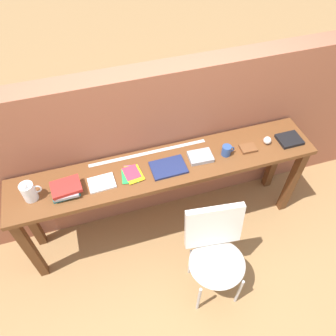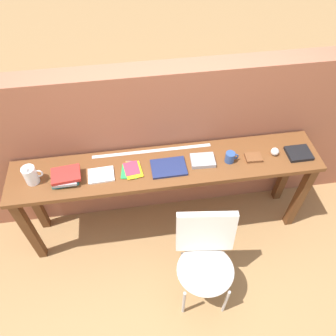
{
  "view_description": "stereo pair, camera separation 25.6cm",
  "coord_description": "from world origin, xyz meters",
  "px_view_note": "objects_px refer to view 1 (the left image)",
  "views": [
    {
      "loc": [
        -0.49,
        -1.35,
        2.84
      ],
      "look_at": [
        0.0,
        0.25,
        0.9
      ],
      "focal_mm": 35.0,
      "sensor_mm": 36.0,
      "label": 1
    },
    {
      "loc": [
        -0.24,
        -1.41,
        2.84
      ],
      "look_at": [
        0.0,
        0.25,
        0.9
      ],
      "focal_mm": 35.0,
      "sensor_mm": 36.0,
      "label": 2
    }
  ],
  "objects_px": {
    "book_repair_rightmost": "(289,140)",
    "chair_white_moulded": "(216,251)",
    "leather_journal_brown": "(248,148)",
    "pitcher_white": "(29,192)",
    "magazine_cycling": "(102,183)",
    "mug": "(227,150)",
    "pamphlet_pile_colourful": "(132,174)",
    "book_stack_leftmost": "(66,189)",
    "sports_ball_small": "(267,140)",
    "book_open_centre": "(168,167)"
  },
  "relations": [
    {
      "from": "pitcher_white",
      "to": "magazine_cycling",
      "type": "distance_m",
      "value": 0.52
    },
    {
      "from": "chair_white_moulded",
      "to": "book_stack_leftmost",
      "type": "relative_size",
      "value": 3.82
    },
    {
      "from": "magazine_cycling",
      "to": "pamphlet_pile_colourful",
      "type": "xyz_separation_m",
      "value": [
        0.24,
        0.02,
        -0.0
      ]
    },
    {
      "from": "pamphlet_pile_colourful",
      "to": "leather_journal_brown",
      "type": "xyz_separation_m",
      "value": [
        0.99,
        -0.02,
        0.0
      ]
    },
    {
      "from": "magazine_cycling",
      "to": "book_open_centre",
      "type": "distance_m",
      "value": 0.53
    },
    {
      "from": "book_stack_leftmost",
      "to": "magazine_cycling",
      "type": "distance_m",
      "value": 0.26
    },
    {
      "from": "book_stack_leftmost",
      "to": "pamphlet_pile_colourful",
      "type": "relative_size",
      "value": 1.14
    },
    {
      "from": "chair_white_moulded",
      "to": "mug",
      "type": "bearing_deg",
      "value": 63.73
    },
    {
      "from": "book_open_centre",
      "to": "sports_ball_small",
      "type": "xyz_separation_m",
      "value": [
        0.88,
        0.02,
        0.02
      ]
    },
    {
      "from": "magazine_cycling",
      "to": "book_open_centre",
      "type": "xyz_separation_m",
      "value": [
        0.53,
        -0.0,
        0.0
      ]
    },
    {
      "from": "book_open_centre",
      "to": "sports_ball_small",
      "type": "bearing_deg",
      "value": 0.81
    },
    {
      "from": "book_repair_rightmost",
      "to": "magazine_cycling",
      "type": "bearing_deg",
      "value": 179.64
    },
    {
      "from": "book_open_centre",
      "to": "mug",
      "type": "relative_size",
      "value": 2.5
    },
    {
      "from": "sports_ball_small",
      "to": "book_repair_rightmost",
      "type": "bearing_deg",
      "value": -8.92
    },
    {
      "from": "sports_ball_small",
      "to": "leather_journal_brown",
      "type": "bearing_deg",
      "value": -173.78
    },
    {
      "from": "sports_ball_small",
      "to": "book_repair_rightmost",
      "type": "height_order",
      "value": "sports_ball_small"
    },
    {
      "from": "magazine_cycling",
      "to": "book_repair_rightmost",
      "type": "relative_size",
      "value": 1.02
    },
    {
      "from": "book_repair_rightmost",
      "to": "chair_white_moulded",
      "type": "bearing_deg",
      "value": -145.54
    },
    {
      "from": "book_open_centre",
      "to": "chair_white_moulded",
      "type": "bearing_deg",
      "value": -73.59
    },
    {
      "from": "magazine_cycling",
      "to": "mug",
      "type": "bearing_deg",
      "value": -2.11
    },
    {
      "from": "chair_white_moulded",
      "to": "leather_journal_brown",
      "type": "bearing_deg",
      "value": 50.87
    },
    {
      "from": "pamphlet_pile_colourful",
      "to": "book_stack_leftmost",
      "type": "bearing_deg",
      "value": -176.95
    },
    {
      "from": "pitcher_white",
      "to": "book_open_centre",
      "type": "distance_m",
      "value": 1.04
    },
    {
      "from": "mug",
      "to": "leather_journal_brown",
      "type": "xyz_separation_m",
      "value": [
        0.2,
        -0.0,
        -0.03
      ]
    },
    {
      "from": "chair_white_moulded",
      "to": "pamphlet_pile_colourful",
      "type": "bearing_deg",
      "value": 127.05
    },
    {
      "from": "sports_ball_small",
      "to": "magazine_cycling",
      "type": "bearing_deg",
      "value": -179.07
    },
    {
      "from": "book_stack_leftmost",
      "to": "book_open_centre",
      "type": "relative_size",
      "value": 0.85
    },
    {
      "from": "mug",
      "to": "chair_white_moulded",
      "type": "bearing_deg",
      "value": -116.27
    },
    {
      "from": "pitcher_white",
      "to": "book_repair_rightmost",
      "type": "distance_m",
      "value": 2.12
    },
    {
      "from": "book_stack_leftmost",
      "to": "magazine_cycling",
      "type": "bearing_deg",
      "value": 1.14
    },
    {
      "from": "chair_white_moulded",
      "to": "leather_journal_brown",
      "type": "xyz_separation_m",
      "value": [
        0.5,
        0.62,
        0.37
      ]
    },
    {
      "from": "pamphlet_pile_colourful",
      "to": "leather_journal_brown",
      "type": "bearing_deg",
      "value": -1.07
    },
    {
      "from": "chair_white_moulded",
      "to": "mug",
      "type": "distance_m",
      "value": 0.8
    },
    {
      "from": "book_open_centre",
      "to": "pamphlet_pile_colourful",
      "type": "bearing_deg",
      "value": 174.74
    },
    {
      "from": "book_stack_leftmost",
      "to": "mug",
      "type": "xyz_separation_m",
      "value": [
        1.29,
        0.01,
        0.01
      ]
    },
    {
      "from": "pamphlet_pile_colourful",
      "to": "book_repair_rightmost",
      "type": "distance_m",
      "value": 1.37
    },
    {
      "from": "chair_white_moulded",
      "to": "mug",
      "type": "xyz_separation_m",
      "value": [
        0.31,
        0.62,
        0.4
      ]
    },
    {
      "from": "leather_journal_brown",
      "to": "magazine_cycling",
      "type": "bearing_deg",
      "value": -177.24
    },
    {
      "from": "pitcher_white",
      "to": "book_stack_leftmost",
      "type": "xyz_separation_m",
      "value": [
        0.25,
        -0.02,
        -0.04
      ]
    },
    {
      "from": "leather_journal_brown",
      "to": "sports_ball_small",
      "type": "height_order",
      "value": "sports_ball_small"
    },
    {
      "from": "chair_white_moulded",
      "to": "pitcher_white",
      "type": "distance_m",
      "value": 1.45
    },
    {
      "from": "book_open_centre",
      "to": "sports_ball_small",
      "type": "height_order",
      "value": "sports_ball_small"
    },
    {
      "from": "magazine_cycling",
      "to": "pamphlet_pile_colourful",
      "type": "distance_m",
      "value": 0.24
    },
    {
      "from": "magazine_cycling",
      "to": "sports_ball_small",
      "type": "relative_size",
      "value": 3.04
    },
    {
      "from": "pitcher_white",
      "to": "book_open_centre",
      "type": "bearing_deg",
      "value": -1.02
    },
    {
      "from": "book_stack_leftmost",
      "to": "book_repair_rightmost",
      "type": "relative_size",
      "value": 1.2
    },
    {
      "from": "pitcher_white",
      "to": "leather_journal_brown",
      "type": "xyz_separation_m",
      "value": [
        1.73,
        -0.01,
        -0.07
      ]
    },
    {
      "from": "leather_journal_brown",
      "to": "mug",
      "type": "bearing_deg",
      "value": -177.9
    },
    {
      "from": "pitcher_white",
      "to": "pamphlet_pile_colourful",
      "type": "height_order",
      "value": "pitcher_white"
    },
    {
      "from": "pitcher_white",
      "to": "book_repair_rightmost",
      "type": "relative_size",
      "value": 0.95
    }
  ]
}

